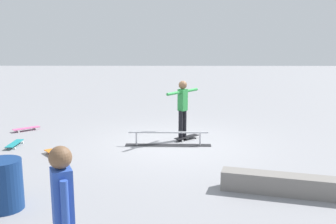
{
  "coord_description": "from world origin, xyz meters",
  "views": [
    {
      "loc": [
        0.13,
        10.06,
        2.8
      ],
      "look_at": [
        0.21,
        0.68,
        1.0
      ],
      "focal_mm": 41.11,
      "sensor_mm": 36.0,
      "label": 1
    }
  ],
  "objects_px": {
    "skate_ledge": "(289,185)",
    "skater_main": "(183,106)",
    "skateboard_main": "(187,137)",
    "trash_bin": "(3,185)",
    "loose_skateboard_orange": "(54,153)",
    "bystander_blue_shirt": "(63,216)",
    "loose_skateboard_pink": "(26,128)",
    "grind_rail": "(168,139)",
    "loose_skateboard_teal": "(15,144)"
  },
  "relations": [
    {
      "from": "skate_ledge",
      "to": "skater_main",
      "type": "bearing_deg",
      "value": -64.34
    },
    {
      "from": "skateboard_main",
      "to": "trash_bin",
      "type": "bearing_deg",
      "value": 12.54
    },
    {
      "from": "loose_skateboard_orange",
      "to": "trash_bin",
      "type": "height_order",
      "value": "trash_bin"
    },
    {
      "from": "loose_skateboard_orange",
      "to": "bystander_blue_shirt",
      "type": "bearing_deg",
      "value": 159.13
    },
    {
      "from": "skater_main",
      "to": "trash_bin",
      "type": "bearing_deg",
      "value": 3.55
    },
    {
      "from": "loose_skateboard_pink",
      "to": "skateboard_main",
      "type": "bearing_deg",
      "value": -51.21
    },
    {
      "from": "skate_ledge",
      "to": "trash_bin",
      "type": "relative_size",
      "value": 2.88
    },
    {
      "from": "loose_skateboard_pink",
      "to": "trash_bin",
      "type": "height_order",
      "value": "trash_bin"
    },
    {
      "from": "skate_ledge",
      "to": "loose_skateboard_pink",
      "type": "distance_m",
      "value": 8.2
    },
    {
      "from": "loose_skateboard_orange",
      "to": "trash_bin",
      "type": "xyz_separation_m",
      "value": [
        -0.05,
        2.92,
        0.35
      ]
    },
    {
      "from": "loose_skateboard_orange",
      "to": "trash_bin",
      "type": "relative_size",
      "value": 0.88
    },
    {
      "from": "loose_skateboard_pink",
      "to": "trash_bin",
      "type": "xyz_separation_m",
      "value": [
        -1.69,
        5.51,
        0.35
      ]
    },
    {
      "from": "skateboard_main",
      "to": "trash_bin",
      "type": "distance_m",
      "value": 5.54
    },
    {
      "from": "grind_rail",
      "to": "trash_bin",
      "type": "height_order",
      "value": "trash_bin"
    },
    {
      "from": "skater_main",
      "to": "loose_skateboard_orange",
      "type": "relative_size",
      "value": 2.23
    },
    {
      "from": "skater_main",
      "to": "bystander_blue_shirt",
      "type": "distance_m",
      "value": 6.86
    },
    {
      "from": "grind_rail",
      "to": "skate_ledge",
      "type": "distance_m",
      "value": 3.94
    },
    {
      "from": "loose_skateboard_pink",
      "to": "loose_skateboard_orange",
      "type": "bearing_deg",
      "value": -97.26
    },
    {
      "from": "skate_ledge",
      "to": "skater_main",
      "type": "relative_size",
      "value": 1.46
    },
    {
      "from": "grind_rail",
      "to": "bystander_blue_shirt",
      "type": "relative_size",
      "value": 1.31
    },
    {
      "from": "grind_rail",
      "to": "skater_main",
      "type": "bearing_deg",
      "value": -125.11
    },
    {
      "from": "trash_bin",
      "to": "skate_ledge",
      "type": "bearing_deg",
      "value": -172.5
    },
    {
      "from": "loose_skateboard_teal",
      "to": "grind_rail",
      "type": "bearing_deg",
      "value": 91.37
    },
    {
      "from": "grind_rail",
      "to": "loose_skateboard_pink",
      "type": "distance_m",
      "value": 4.67
    },
    {
      "from": "loose_skateboard_pink",
      "to": "trash_bin",
      "type": "distance_m",
      "value": 5.77
    },
    {
      "from": "skateboard_main",
      "to": "trash_bin",
      "type": "relative_size",
      "value": 0.86
    },
    {
      "from": "loose_skateboard_teal",
      "to": "loose_skateboard_pink",
      "type": "relative_size",
      "value": 1.08
    },
    {
      "from": "skater_main",
      "to": "loose_skateboard_pink",
      "type": "distance_m",
      "value": 4.98
    },
    {
      "from": "loose_skateboard_orange",
      "to": "skater_main",
      "type": "bearing_deg",
      "value": -103.14
    },
    {
      "from": "trash_bin",
      "to": "skateboard_main",
      "type": "bearing_deg",
      "value": -125.58
    },
    {
      "from": "skateboard_main",
      "to": "skater_main",
      "type": "bearing_deg",
      "value": -19.29
    },
    {
      "from": "bystander_blue_shirt",
      "to": "loose_skateboard_teal",
      "type": "height_order",
      "value": "bystander_blue_shirt"
    },
    {
      "from": "skater_main",
      "to": "skateboard_main",
      "type": "height_order",
      "value": "skater_main"
    },
    {
      "from": "skateboard_main",
      "to": "trash_bin",
      "type": "xyz_separation_m",
      "value": [
        3.22,
        4.5,
        0.35
      ]
    },
    {
      "from": "bystander_blue_shirt",
      "to": "loose_skateboard_teal",
      "type": "xyz_separation_m",
      "value": [
        3.01,
        -6.04,
        -0.91
      ]
    },
    {
      "from": "loose_skateboard_orange",
      "to": "loose_skateboard_pink",
      "type": "relative_size",
      "value": 1.0
    },
    {
      "from": "skater_main",
      "to": "loose_skateboard_teal",
      "type": "xyz_separation_m",
      "value": [
        4.45,
        0.67,
        -0.89
      ]
    },
    {
      "from": "loose_skateboard_pink",
      "to": "bystander_blue_shirt",
      "type": "bearing_deg",
      "value": -106.31
    },
    {
      "from": "loose_skateboard_teal",
      "to": "trash_bin",
      "type": "xyz_separation_m",
      "value": [
        -1.36,
        3.78,
        0.35
      ]
    },
    {
      "from": "loose_skateboard_pink",
      "to": "trash_bin",
      "type": "bearing_deg",
      "value": -112.53
    },
    {
      "from": "skater_main",
      "to": "bystander_blue_shirt",
      "type": "bearing_deg",
      "value": 26.26
    },
    {
      "from": "skater_main",
      "to": "loose_skateboard_pink",
      "type": "relative_size",
      "value": 2.24
    },
    {
      "from": "skate_ledge",
      "to": "skater_main",
      "type": "height_order",
      "value": "skater_main"
    },
    {
      "from": "loose_skateboard_orange",
      "to": "loose_skateboard_teal",
      "type": "xyz_separation_m",
      "value": [
        1.31,
        -0.86,
        0.0
      ]
    },
    {
      "from": "skateboard_main",
      "to": "loose_skateboard_teal",
      "type": "height_order",
      "value": "same"
    },
    {
      "from": "grind_rail",
      "to": "trash_bin",
      "type": "xyz_separation_m",
      "value": [
        2.7,
        3.9,
        0.26
      ]
    },
    {
      "from": "bystander_blue_shirt",
      "to": "trash_bin",
      "type": "height_order",
      "value": "bystander_blue_shirt"
    },
    {
      "from": "skate_ledge",
      "to": "loose_skateboard_teal",
      "type": "xyz_separation_m",
      "value": [
        6.27,
        -3.13,
        -0.11
      ]
    },
    {
      "from": "skateboard_main",
      "to": "loose_skateboard_orange",
      "type": "distance_m",
      "value": 3.63
    },
    {
      "from": "loose_skateboard_orange",
      "to": "loose_skateboard_teal",
      "type": "distance_m",
      "value": 1.56
    }
  ]
}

